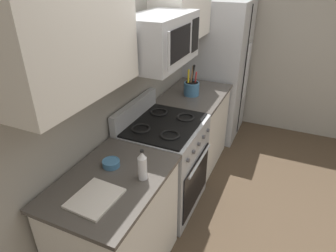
{
  "coord_description": "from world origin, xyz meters",
  "views": [
    {
      "loc": [
        -2.16,
        -0.31,
        2.18
      ],
      "look_at": [
        -0.21,
        0.56,
        1.03
      ],
      "focal_mm": 31.65,
      "sensor_mm": 36.0,
      "label": 1
    }
  ],
  "objects_px": {
    "bottle_vinegar": "(142,166)",
    "prep_bowl": "(111,163)",
    "refrigerator": "(217,71)",
    "utensil_crock": "(192,88)",
    "cutting_board": "(95,198)",
    "microwave": "(160,39)",
    "range_oven": "(164,164)"
  },
  "relations": [
    {
      "from": "range_oven",
      "to": "prep_bowl",
      "type": "bearing_deg",
      "value": 173.56
    },
    {
      "from": "refrigerator",
      "to": "bottle_vinegar",
      "type": "bearing_deg",
      "value": -175.94
    },
    {
      "from": "utensil_crock",
      "to": "prep_bowl",
      "type": "bearing_deg",
      "value": 177.66
    },
    {
      "from": "range_oven",
      "to": "cutting_board",
      "type": "xyz_separation_m",
      "value": [
        -1.06,
        -0.02,
        0.45
      ]
    },
    {
      "from": "cutting_board",
      "to": "bottle_vinegar",
      "type": "distance_m",
      "value": 0.36
    },
    {
      "from": "microwave",
      "to": "range_oven",
      "type": "bearing_deg",
      "value": -89.97
    },
    {
      "from": "utensil_crock",
      "to": "cutting_board",
      "type": "bearing_deg",
      "value": -178.73
    },
    {
      "from": "range_oven",
      "to": "prep_bowl",
      "type": "height_order",
      "value": "range_oven"
    },
    {
      "from": "prep_bowl",
      "to": "utensil_crock",
      "type": "bearing_deg",
      "value": -2.34
    },
    {
      "from": "refrigerator",
      "to": "prep_bowl",
      "type": "bearing_deg",
      "value": 177.68
    },
    {
      "from": "microwave",
      "to": "cutting_board",
      "type": "relative_size",
      "value": 2.47
    },
    {
      "from": "range_oven",
      "to": "utensil_crock",
      "type": "bearing_deg",
      "value": 1.5
    },
    {
      "from": "prep_bowl",
      "to": "refrigerator",
      "type": "bearing_deg",
      "value": -2.32
    },
    {
      "from": "prep_bowl",
      "to": "range_oven",
      "type": "bearing_deg",
      "value": -6.44
    },
    {
      "from": "utensil_crock",
      "to": "prep_bowl",
      "type": "distance_m",
      "value": 1.51
    },
    {
      "from": "microwave",
      "to": "cutting_board",
      "type": "bearing_deg",
      "value": -177.34
    },
    {
      "from": "refrigerator",
      "to": "bottle_vinegar",
      "type": "xyz_separation_m",
      "value": [
        -2.48,
        -0.18,
        0.1
      ]
    },
    {
      "from": "microwave",
      "to": "utensil_crock",
      "type": "bearing_deg",
      "value": -0.61
    },
    {
      "from": "cutting_board",
      "to": "range_oven",
      "type": "bearing_deg",
      "value": 1.1
    },
    {
      "from": "refrigerator",
      "to": "bottle_vinegar",
      "type": "height_order",
      "value": "refrigerator"
    },
    {
      "from": "microwave",
      "to": "bottle_vinegar",
      "type": "height_order",
      "value": "microwave"
    },
    {
      "from": "range_oven",
      "to": "microwave",
      "type": "distance_m",
      "value": 1.2
    },
    {
      "from": "prep_bowl",
      "to": "bottle_vinegar",
      "type": "bearing_deg",
      "value": -96.35
    },
    {
      "from": "bottle_vinegar",
      "to": "prep_bowl",
      "type": "relative_size",
      "value": 1.78
    },
    {
      "from": "utensil_crock",
      "to": "cutting_board",
      "type": "distance_m",
      "value": 1.85
    },
    {
      "from": "cutting_board",
      "to": "bottle_vinegar",
      "type": "height_order",
      "value": "bottle_vinegar"
    },
    {
      "from": "range_oven",
      "to": "microwave",
      "type": "height_order",
      "value": "microwave"
    },
    {
      "from": "cutting_board",
      "to": "refrigerator",
      "type": "bearing_deg",
      "value": 0.06
    },
    {
      "from": "refrigerator",
      "to": "prep_bowl",
      "type": "height_order",
      "value": "refrigerator"
    },
    {
      "from": "range_oven",
      "to": "prep_bowl",
      "type": "xyz_separation_m",
      "value": [
        -0.73,
        0.08,
        0.46
      ]
    },
    {
      "from": "bottle_vinegar",
      "to": "prep_bowl",
      "type": "bearing_deg",
      "value": 83.65
    },
    {
      "from": "microwave",
      "to": "prep_bowl",
      "type": "relative_size",
      "value": 5.91
    }
  ]
}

